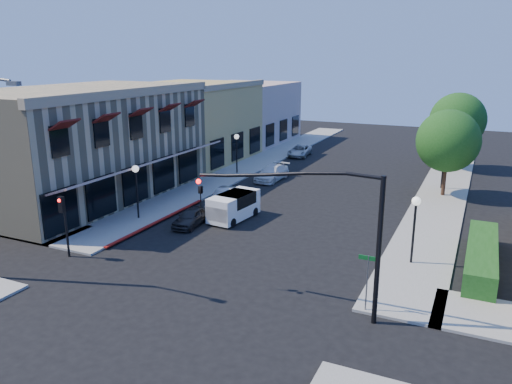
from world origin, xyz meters
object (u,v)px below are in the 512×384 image
at_px(street_tree_a, 448,141).
at_px(signal_mast_arm, 325,218).
at_px(street_tree_b, 458,120).
at_px(parked_car_b, 226,197).
at_px(street_name_sign, 367,274).
at_px(secondary_signal, 64,215).
at_px(parked_car_a, 191,217).
at_px(lamppost_right_far, 444,155).
at_px(parked_car_d, 300,151).
at_px(parked_car_c, 272,173).
at_px(lamppost_left_far, 237,144).
at_px(lamppost_right_near, 415,213).
at_px(lamppost_left_near, 136,178).
at_px(white_van, 233,205).

height_order(street_tree_a, signal_mast_arm, street_tree_a).
bearing_deg(street_tree_b, street_tree_a, -90.00).
bearing_deg(parked_car_b, street_name_sign, -42.50).
distance_m(secondary_signal, parked_car_a, 7.92).
xyz_separation_m(street_tree_a, lamppost_right_far, (-0.30, 2.00, -1.46)).
bearing_deg(secondary_signal, parked_car_a, 65.52).
bearing_deg(parked_car_d, parked_car_c, -87.98).
bearing_deg(lamppost_left_far, signal_mast_arm, -55.00).
bearing_deg(street_name_sign, lamppost_right_near, 80.22).
height_order(signal_mast_arm, lamppost_right_far, signal_mast_arm).
distance_m(secondary_signal, lamppost_right_far, 27.98).
height_order(street_name_sign, lamppost_left_near, lamppost_left_near).
xyz_separation_m(street_tree_b, parked_car_b, (-13.60, -19.00, -3.92)).
bearing_deg(street_tree_a, white_van, -135.73).
relative_size(street_tree_a, signal_mast_arm, 0.81).
distance_m(secondary_signal, lamppost_left_far, 20.60).
bearing_deg(lamppost_right_far, street_tree_a, -81.47).
bearing_deg(white_van, lamppost_left_far, 115.96).
bearing_deg(street_tree_b, lamppost_right_far, -92.15).
xyz_separation_m(lamppost_left_near, parked_car_b, (3.70, 5.00, -2.11)).
bearing_deg(street_tree_a, lamppost_left_far, 180.00).
bearing_deg(secondary_signal, lamppost_right_near, 21.78).
distance_m(street_tree_a, signal_mast_arm, 20.71).
bearing_deg(lamppost_left_near, parked_car_c, 74.38).
relative_size(secondary_signal, lamppost_left_near, 0.93).
distance_m(parked_car_a, parked_car_c, 12.80).
bearing_deg(parked_car_d, lamppost_left_near, -100.86).
bearing_deg(parked_car_b, lamppost_left_far, 111.13).
height_order(lamppost_left_far, lamppost_right_near, same).
bearing_deg(lamppost_left_near, white_van, 24.72).
distance_m(street_tree_b, secondary_signal, 34.97).
relative_size(street_tree_a, parked_car_d, 1.60).
bearing_deg(lamppost_left_near, signal_mast_arm, -24.37).
xyz_separation_m(street_tree_b, lamppost_left_far, (-17.30, -10.00, -1.81)).
bearing_deg(parked_car_b, street_tree_a, 32.28).
xyz_separation_m(lamppost_left_near, lamppost_left_far, (0.00, 14.00, 0.00)).
relative_size(white_van, parked_car_c, 0.94).
distance_m(street_name_sign, parked_car_b, 16.40).
height_order(signal_mast_arm, lamppost_right_near, signal_mast_arm).
bearing_deg(parked_car_a, lamppost_left_far, 101.38).
bearing_deg(lamppost_right_near, parked_car_d, 121.49).
bearing_deg(lamppost_left_far, secondary_signal, -88.61).
xyz_separation_m(parked_car_a, parked_car_b, (0.00, 4.56, 0.07)).
bearing_deg(street_name_sign, lamppost_right_far, 87.37).
xyz_separation_m(white_van, parked_car_d, (-3.27, 21.44, -0.43)).
xyz_separation_m(street_name_sign, lamppost_left_near, (-16.00, 5.80, 1.04)).
height_order(street_tree_b, street_name_sign, street_tree_b).
xyz_separation_m(lamppost_right_far, white_van, (-11.43, -13.44, -1.75)).
bearing_deg(parked_car_b, lamppost_left_near, -127.72).
bearing_deg(parked_car_b, street_tree_b, 53.19).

